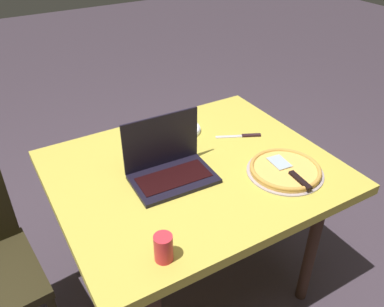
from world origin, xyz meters
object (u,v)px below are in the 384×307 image
pizza_plate (179,129)px  dining_table (193,179)px  table_knife (243,136)px  laptop (169,165)px  drink_cup (163,248)px  pizza_tray (285,170)px

pizza_plate → dining_table: bearing=72.1°
dining_table → pizza_plate: (-0.10, -0.31, 0.08)m
table_knife → laptop: bearing=12.5°
table_knife → drink_cup: bearing=35.8°
laptop → pizza_plate: bearing=-125.3°
laptop → pizza_plate: size_ratio=1.65×
dining_table → pizza_tray: size_ratio=3.64×
laptop → table_knife: laptop is taller
table_knife → dining_table: bearing=16.5°
laptop → pizza_tray: bearing=152.1°
pizza_plate → drink_cup: 0.85m
dining_table → table_knife: table_knife is taller
laptop → drink_cup: size_ratio=3.48×
pizza_tray → drink_cup: 0.70m
laptop → pizza_tray: (-0.44, 0.24, -0.04)m
table_knife → pizza_plate: bearing=-40.2°
pizza_plate → pizza_tray: 0.59m
dining_table → table_knife: size_ratio=5.69×
pizza_tray → drink_cup: bearing=13.7°
dining_table → pizza_tray: (-0.32, 0.24, 0.08)m
dining_table → drink_cup: 0.55m
laptop → pizza_plate: 0.39m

